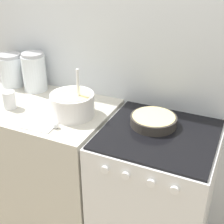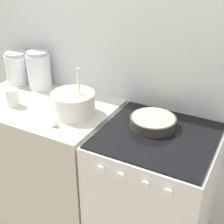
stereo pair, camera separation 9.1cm
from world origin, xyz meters
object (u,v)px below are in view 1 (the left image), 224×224
object	(u,v)px
storage_jar_left	(12,72)
storage_jar_middle	(35,74)
stove	(154,199)
mixing_bowl	(72,103)
baking_pan	(153,120)
tin_can	(9,100)

from	to	relation	value
storage_jar_left	storage_jar_middle	distance (m)	0.20
stove	mixing_bowl	world-z (taller)	mixing_bowl
storage_jar_left	storage_jar_middle	bearing A→B (deg)	0.00
stove	baking_pan	bearing A→B (deg)	129.52
baking_pan	storage_jar_left	world-z (taller)	storage_jar_left
tin_can	stove	bearing A→B (deg)	6.29
stove	mixing_bowl	xyz separation A→B (m)	(-0.52, -0.02, 0.54)
tin_can	mixing_bowl	bearing A→B (deg)	11.74
mixing_bowl	storage_jar_middle	bearing A→B (deg)	153.21
stove	baking_pan	xyz separation A→B (m)	(-0.06, 0.07, 0.50)
mixing_bowl	baking_pan	world-z (taller)	mixing_bowl
storage_jar_middle	tin_can	xyz separation A→B (m)	(0.03, -0.30, -0.06)
stove	mixing_bowl	distance (m)	0.75
mixing_bowl	baking_pan	xyz separation A→B (m)	(0.46, 0.09, -0.05)
stove	storage_jar_middle	size ratio (longest dim) A/B	3.60
baking_pan	tin_can	size ratio (longest dim) A/B	2.37
stove	mixing_bowl	size ratio (longest dim) A/B	3.22
mixing_bowl	storage_jar_left	bearing A→B (deg)	161.00
baking_pan	tin_can	xyz separation A→B (m)	(-0.86, -0.17, 0.02)
mixing_bowl	tin_can	bearing A→B (deg)	-168.26
baking_pan	storage_jar_middle	bearing A→B (deg)	171.72
stove	storage_jar_middle	world-z (taller)	storage_jar_middle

